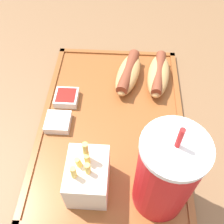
{
  "coord_description": "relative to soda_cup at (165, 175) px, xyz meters",
  "views": [
    {
      "loc": [
        0.34,
        0.03,
        1.24
      ],
      "look_at": [
        0.02,
        0.01,
        0.82
      ],
      "focal_mm": 42.0,
      "sensor_mm": 36.0,
      "label": 1
    }
  ],
  "objects": [
    {
      "name": "ground_plane",
      "position": [
        -0.17,
        -0.1,
        -0.87
      ],
      "size": [
        8.0,
        8.0,
        0.0
      ],
      "primitive_type": "plane",
      "color": "gray"
    },
    {
      "name": "dining_table",
      "position": [
        -0.17,
        -0.1,
        -0.49
      ],
      "size": [
        1.43,
        0.87,
        0.78
      ],
      "color": "brown",
      "rests_on": "ground_plane"
    },
    {
      "name": "food_tray",
      "position": [
        -0.16,
        -0.09,
        -0.09
      ],
      "size": [
        0.45,
        0.3,
        0.01
      ],
      "color": "brown",
      "rests_on": "dining_table"
    },
    {
      "name": "soda_cup",
      "position": [
        0.0,
        0.0,
        0.0
      ],
      "size": [
        0.09,
        0.09,
        0.21
      ],
      "color": "red",
      "rests_on": "food_tray"
    },
    {
      "name": "hot_dog_far",
      "position": [
        -0.28,
        0.01,
        -0.07
      ],
      "size": [
        0.15,
        0.07,
        0.04
      ],
      "color": "tan",
      "rests_on": "food_tray"
    },
    {
      "name": "hot_dog_near",
      "position": [
        -0.28,
        -0.06,
        -0.07
      ],
      "size": [
        0.15,
        0.08,
        0.04
      ],
      "color": "tan",
      "rests_on": "food_tray"
    },
    {
      "name": "fries_carton",
      "position": [
        -0.01,
        -0.12,
        -0.05
      ],
      "size": [
        0.09,
        0.07,
        0.12
      ],
      "color": "silver",
      "rests_on": "food_tray"
    },
    {
      "name": "sauce_cup_mayo",
      "position": [
        -0.14,
        -0.2,
        -0.08
      ],
      "size": [
        0.05,
        0.05,
        0.02
      ],
      "color": "silver",
      "rests_on": "food_tray"
    },
    {
      "name": "sauce_cup_ketchup",
      "position": [
        -0.21,
        -0.19,
        -0.08
      ],
      "size": [
        0.05,
        0.05,
        0.02
      ],
      "color": "silver",
      "rests_on": "food_tray"
    }
  ]
}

